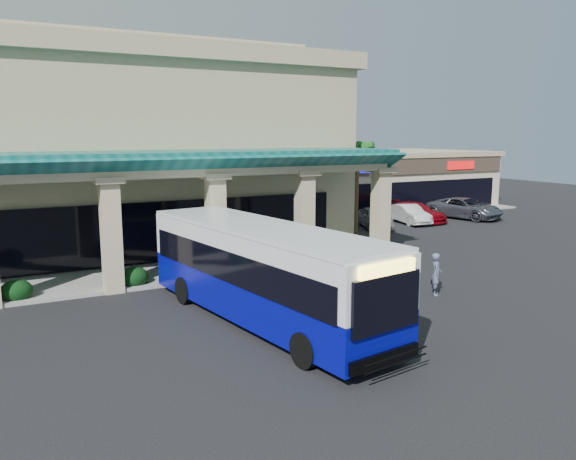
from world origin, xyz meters
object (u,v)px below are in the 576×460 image
car_red (415,212)px  car_gray (465,208)px  pedestrian (436,274)px  car_white (409,214)px  transit_bus (263,274)px  car_silver (375,218)px

car_red → car_gray: (4.43, -0.52, 0.08)m
pedestrian → car_white: pedestrian is taller
transit_bus → pedestrian: 7.63m
car_silver → car_red: car_silver is taller
transit_bus → car_silver: (15.24, 14.16, -0.95)m
transit_bus → car_gray: 28.20m
car_white → car_red: car_red is taller
car_white → pedestrian: bearing=-117.5°
pedestrian → car_gray: bearing=-10.8°
car_silver → car_white: 3.46m
pedestrian → car_white: bearing=0.6°
pedestrian → car_silver: 16.36m
car_silver → car_red: bearing=33.3°
pedestrian → car_white: size_ratio=0.41×
car_white → car_red: size_ratio=0.85×
pedestrian → car_white: (11.08, 14.98, -0.17)m
transit_bus → car_silver: transit_bus is taller
car_white → car_gray: bearing=8.4°
pedestrian → car_red: (12.09, 15.44, -0.14)m
transit_bus → car_gray: bearing=22.7°
transit_bus → car_gray: (24.10, 14.63, -0.89)m
pedestrian → car_gray: size_ratio=0.30×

